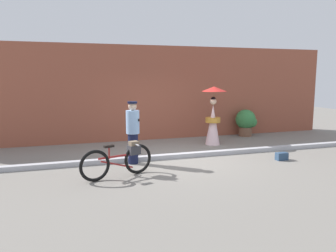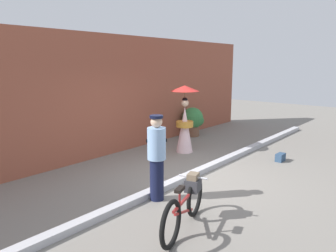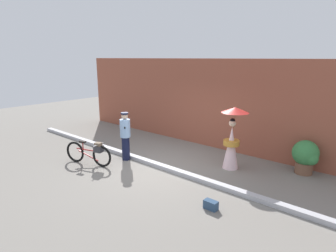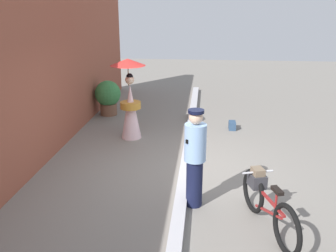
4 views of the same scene
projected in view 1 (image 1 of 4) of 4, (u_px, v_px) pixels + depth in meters
ground_plane at (178, 158)px, 9.16m from camera, size 30.00×30.00×0.00m
building_wall at (150, 93)px, 11.79m from camera, size 14.00×0.40×3.30m
sidewalk_curb at (178, 156)px, 9.15m from camera, size 14.00×0.20×0.12m
bicycle_near_officer at (120, 159)px, 7.37m from camera, size 1.69×0.65×0.77m
person_officer at (133, 131)px, 8.45m from camera, size 0.34×0.34×1.61m
person_with_parasol at (213, 115)px, 10.87m from camera, size 0.82×0.82×1.91m
potted_plant_by_door at (246, 121)px, 12.45m from camera, size 0.76×0.74×1.01m
backpack_on_pavement at (282, 156)px, 8.90m from camera, size 0.31×0.17×0.20m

